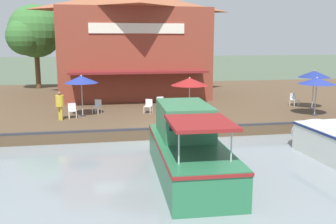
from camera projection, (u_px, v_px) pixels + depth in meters
The scene contains 16 objects.
ground_plane at pixel (176, 140), 19.02m from camera, with size 220.00×220.00×0.00m, color #4C5B47.
quay_deck at pixel (149, 101), 29.61m from camera, with size 22.00×56.00×0.60m, color brown.
quay_edge_fender at pixel (176, 128), 19.00m from camera, with size 0.20×50.40×0.10m, color #2D2D33.
waterfront_restaurant at pixel (132, 42), 30.51m from camera, with size 11.01×11.67×8.42m.
patio_umbrella_far_corner at pixel (317, 81), 22.12m from camera, with size 2.16×2.16×2.29m.
patio_umbrella_mid_patio_left at pixel (190, 82), 21.83m from camera, with size 2.19×2.19×2.31m.
patio_umbrella_back_row at pixel (314, 74), 24.37m from camera, with size 2.07×2.07×2.53m.
patio_umbrella_by_entrance at pixel (81, 79), 21.84m from camera, with size 1.95×1.95×2.44m.
cafe_chair_mid_patio at pixel (72, 110), 21.60m from camera, with size 0.50×0.50×0.85m.
cafe_chair_far_corner_seat at pixel (148, 105), 23.09m from camera, with size 0.58×0.58×0.85m.
cafe_chair_back_row_seat at pixel (161, 103), 24.10m from camera, with size 0.49×0.49×0.85m.
cafe_chair_under_first_umbrella at pixel (97, 106), 22.92m from camera, with size 0.60×0.60×0.85m.
cafe_chair_facing_river at pixel (294, 99), 25.69m from camera, with size 0.56×0.56×0.85m.
person_near_entrance at pixel (60, 102), 20.89m from camera, with size 0.46×0.46×1.62m.
motorboat_mid_row at pixel (186, 146), 14.35m from camera, with size 7.75×2.55×2.53m.
tree_downstream_bank at pixel (33, 33), 34.14m from camera, with size 5.05×4.81×7.68m.
Camera 1 is at (18.06, -3.65, 4.97)m, focal length 40.00 mm.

